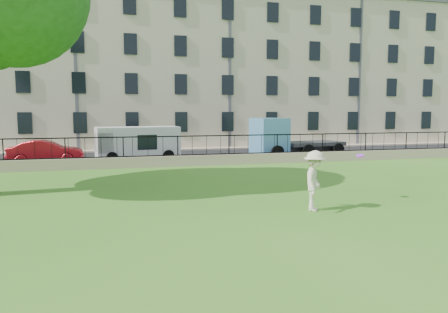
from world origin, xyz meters
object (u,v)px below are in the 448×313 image
object	(u,v)px
red_sedan	(46,152)
white_van	(138,144)
frisbee	(360,156)
blue_truck	(297,137)
man	(315,181)

from	to	relation	value
red_sedan	white_van	bearing A→B (deg)	-87.37
frisbee	white_van	xyz separation A→B (m)	(-6.70, 14.37, -0.54)
white_van	blue_truck	size ratio (longest dim) A/B	0.81
man	red_sedan	world-z (taller)	man
frisbee	blue_truck	xyz separation A→B (m)	(3.99, 14.12, -0.29)
frisbee	blue_truck	size ratio (longest dim) A/B	0.04
white_van	blue_truck	xyz separation A→B (m)	(10.69, -0.25, 0.25)
white_van	man	bearing A→B (deg)	-80.70
man	blue_truck	xyz separation A→B (m)	(6.19, 15.09, 0.35)
man	white_van	bearing A→B (deg)	50.95
frisbee	blue_truck	distance (m)	14.68
red_sedan	white_van	world-z (taller)	white_van
red_sedan	blue_truck	distance (m)	16.05
frisbee	red_sedan	distance (m)	18.51
frisbee	white_van	size ratio (longest dim) A/B	0.05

